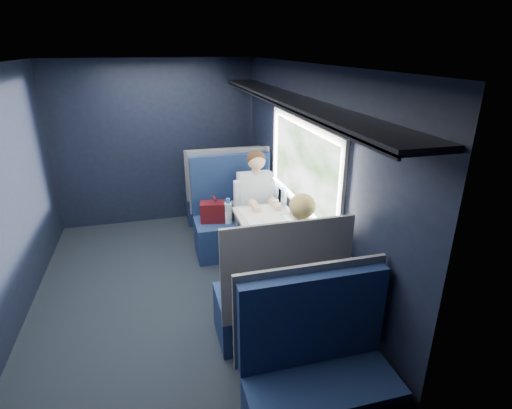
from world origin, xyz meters
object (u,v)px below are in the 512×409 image
object	(u,v)px
seat_row_front	(221,195)
woman	(298,254)
table	(268,229)
laptop	(300,213)
bottle_small	(284,198)
man	(257,200)
seat_row_back	(319,380)
seat_bay_near	(233,219)
seat_bay_far	(276,299)
cup	(275,204)

from	to	relation	value
seat_row_front	woman	bearing A→B (deg)	-84.30
table	laptop	bearing A→B (deg)	-0.19
laptop	bottle_small	distance (m)	0.39
man	bottle_small	distance (m)	0.41
bottle_small	seat_row_back	bearing A→B (deg)	-102.41
bottle_small	laptop	bearing A→B (deg)	-82.70
seat_bay_near	seat_bay_far	size ratio (longest dim) A/B	1.00
seat_bay_far	seat_row_back	xyz separation A→B (m)	(0.00, -0.92, -0.00)
table	seat_row_back	size ratio (longest dim) A/B	0.86
man	cup	world-z (taller)	man
seat_bay_far	cup	xyz separation A→B (m)	(0.37, 1.22, 0.37)
seat_bay_near	man	distance (m)	0.43
seat_bay_near	seat_row_back	distance (m)	2.67
table	laptop	distance (m)	0.37
laptop	seat_bay_far	bearing A→B (deg)	-121.22
seat_bay_near	woman	size ratio (longest dim) A/B	0.95
seat_row_front	seat_row_back	xyz separation A→B (m)	(0.00, -3.59, 0.00)
woman	cup	size ratio (longest dim) A/B	13.93
seat_bay_near	seat_row_front	xyz separation A→B (m)	(0.01, 0.93, -0.01)
seat_bay_far	seat_row_front	bearing A→B (deg)	90.00
table	laptop	size ratio (longest dim) A/B	3.09
table	cup	size ratio (longest dim) A/B	10.53
seat_bay_near	seat_row_back	world-z (taller)	seat_bay_near
woman	laptop	xyz separation A→B (m)	(0.28, 0.71, 0.07)
woman	bottle_small	distance (m)	1.12
table	woman	world-z (taller)	woman
seat_bay_near	man	size ratio (longest dim) A/B	0.95
seat_row_front	bottle_small	world-z (taller)	seat_row_front
seat_row_front	laptop	xyz separation A→B (m)	(0.53, -1.80, 0.39)
laptop	bottle_small	xyz separation A→B (m)	(-0.05, 0.39, 0.04)
woman	laptop	distance (m)	0.76
woman	laptop	bearing A→B (deg)	68.40
table	woman	distance (m)	0.71
seat_row_back	man	xyz separation A→B (m)	(0.25, 2.50, 0.31)
laptop	man	bearing A→B (deg)	111.78
table	seat_bay_near	size ratio (longest dim) A/B	0.79
seat_row_front	seat_bay_far	bearing A→B (deg)	-90.00
bottle_small	cup	bearing A→B (deg)	-161.33
seat_bay_far	cup	size ratio (longest dim) A/B	13.27
seat_row_back	seat_bay_far	bearing A→B (deg)	90.00
seat_row_back	cup	xyz separation A→B (m)	(0.37, 2.14, 0.38)
table	seat_row_front	world-z (taller)	seat_row_front
table	seat_row_back	world-z (taller)	seat_row_back
seat_row_front	woman	size ratio (longest dim) A/B	0.88
bottle_small	cup	world-z (taller)	bottle_small
seat_bay_near	man	xyz separation A→B (m)	(0.26, -0.17, 0.30)
seat_bay_near	laptop	xyz separation A→B (m)	(0.54, -0.87, 0.38)
seat_bay_near	bottle_small	xyz separation A→B (m)	(0.49, -0.48, 0.42)
bottle_small	cup	distance (m)	0.13
laptop	seat_row_back	bearing A→B (deg)	-106.44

